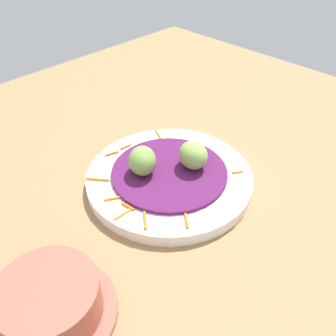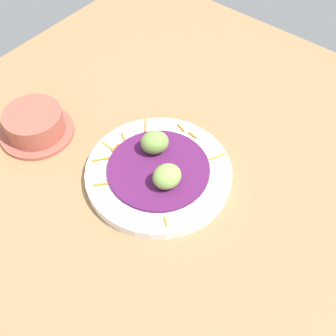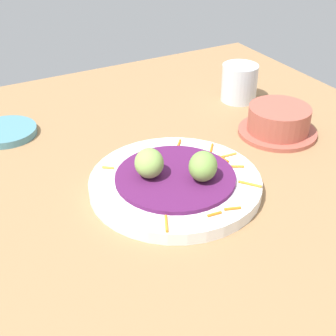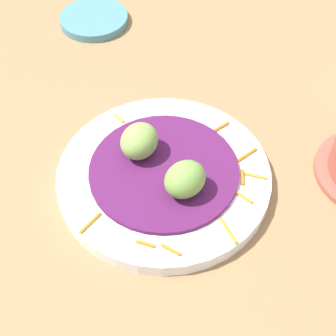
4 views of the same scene
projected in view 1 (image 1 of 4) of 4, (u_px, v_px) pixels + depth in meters
The scene contains 7 objects.
table_surface at pixel (184, 178), 62.93cm from camera, with size 110.00×110.00×2.00cm, color #936D47.
main_plate at pixel (167, 177), 59.99cm from camera, with size 26.84×26.84×1.95cm, color white.
cabbage_bed at pixel (167, 171), 59.18cm from camera, with size 18.72×18.72×0.64cm, color #51194C.
carrot_garnish at pixel (141, 183), 57.12cm from camera, with size 21.57×21.50×0.40cm.
guac_scoop_left at pixel (192, 156), 58.05cm from camera, with size 4.46×5.13×4.48cm, color #84A851.
guac_scoop_center at pixel (142, 161), 57.10cm from camera, with size 4.32×5.18×4.48cm, color #759E47.
terracotta_bowl at pixel (50, 303), 40.62cm from camera, with size 14.69×14.69×5.46cm.
Camera 1 is at (31.77, -36.14, 41.67)cm, focal length 39.08 mm.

